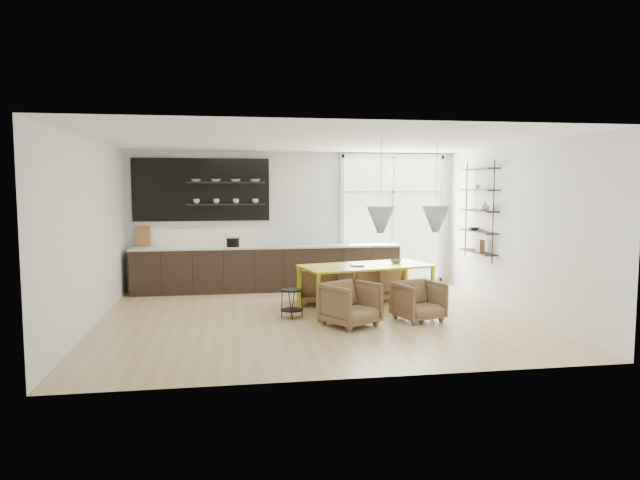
{
  "coord_description": "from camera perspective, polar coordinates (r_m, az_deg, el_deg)",
  "views": [
    {
      "loc": [
        -1.4,
        -9.14,
        2.18
      ],
      "look_at": [
        0.16,
        0.6,
        1.24
      ],
      "focal_mm": 32.0,
      "sensor_mm": 36.0,
      "label": 1
    }
  ],
  "objects": [
    {
      "name": "armchair_back_right",
      "position": [
        11.0,
        5.89,
        -4.28
      ],
      "size": [
        0.98,
        0.98,
        0.66
      ],
      "primitive_type": "imported",
      "rotation": [
        0.0,
        0.0,
        3.69
      ],
      "color": "brown",
      "rests_on": "ground"
    },
    {
      "name": "armchair_front_left",
      "position": [
        8.94,
        3.06,
        -6.41
      ],
      "size": [
        1.03,
        1.03,
        0.69
      ],
      "primitive_type": "imported",
      "rotation": [
        0.0,
        0.0,
        0.56
      ],
      "color": "brown",
      "rests_on": "ground"
    },
    {
      "name": "right_shelving",
      "position": [
        11.37,
        15.66,
        2.57
      ],
      "size": [
        0.26,
        1.22,
        1.9
      ],
      "color": "black",
      "rests_on": "ground"
    },
    {
      "name": "table_book",
      "position": [
        9.82,
        3.04,
        -2.48
      ],
      "size": [
        0.27,
        0.34,
        0.03
      ],
      "primitive_type": "imported",
      "rotation": [
        0.0,
        0.0,
        -0.12
      ],
      "color": "white",
      "rests_on": "dining_table"
    },
    {
      "name": "table_bowl",
      "position": [
        10.22,
        7.6,
        -2.12
      ],
      "size": [
        0.28,
        0.28,
        0.06
      ],
      "primitive_type": "imported",
      "rotation": [
        0.0,
        0.0,
        0.57
      ],
      "color": "#557A4E",
      "rests_on": "dining_table"
    },
    {
      "name": "dining_table",
      "position": [
        9.92,
        4.62,
        -2.83
      ],
      "size": [
        2.39,
        1.46,
        0.81
      ],
      "rotation": [
        0.0,
        0.0,
        0.22
      ],
      "color": "#B4B112",
      "rests_on": "ground"
    },
    {
      "name": "wire_stool",
      "position": [
        9.48,
        -2.83,
        -5.96
      ],
      "size": [
        0.38,
        0.38,
        0.48
      ],
      "rotation": [
        0.0,
        0.0,
        -0.24
      ],
      "color": "black",
      "rests_on": "ground"
    },
    {
      "name": "kitchen_run",
      "position": [
        11.96,
        -5.65,
        -2.18
      ],
      "size": [
        5.54,
        0.69,
        2.75
      ],
      "color": "black",
      "rests_on": "ground"
    },
    {
      "name": "armchair_back_left",
      "position": [
        10.59,
        -0.27,
        -4.49
      ],
      "size": [
        0.82,
        0.84,
        0.71
      ],
      "primitive_type": "imported",
      "rotation": [
        0.0,
        0.0,
        3.05
      ],
      "color": "brown",
      "rests_on": "ground"
    },
    {
      "name": "room",
      "position": [
        10.45,
        1.83,
        1.5
      ],
      "size": [
        7.02,
        6.01,
        2.91
      ],
      "color": "#D0B087",
      "rests_on": "ground"
    },
    {
      "name": "armchair_front_right",
      "position": [
        9.42,
        9.84,
        -6.03
      ],
      "size": [
        0.85,
        0.87,
        0.64
      ],
      "primitive_type": "imported",
      "rotation": [
        0.0,
        0.0,
        0.29
      ],
      "color": "brown",
      "rests_on": "ground"
    }
  ]
}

